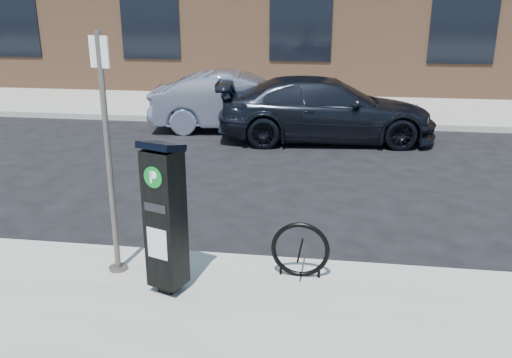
% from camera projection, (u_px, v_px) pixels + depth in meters
% --- Properties ---
extents(ground, '(120.00, 120.00, 0.00)m').
position_uv_depth(ground, '(231.00, 266.00, 6.80)').
color(ground, black).
rests_on(ground, ground).
extents(sidewalk_far, '(60.00, 12.00, 0.15)m').
position_uv_depth(sidewalk_far, '(303.00, 88.00, 19.91)').
color(sidewalk_far, gray).
rests_on(sidewalk_far, ground).
extents(curb_near, '(60.00, 0.12, 0.16)m').
position_uv_depth(curb_near, '(231.00, 261.00, 6.76)').
color(curb_near, '#9E9B93').
rests_on(curb_near, ground).
extents(curb_far, '(60.00, 0.12, 0.16)m').
position_uv_depth(curb_far, '(288.00, 123.00, 14.30)').
color(curb_far, '#9E9B93').
rests_on(curb_far, ground).
extents(parking_kiosk, '(0.48, 0.46, 1.70)m').
position_uv_depth(parking_kiosk, '(165.00, 216.00, 5.67)').
color(parking_kiosk, black).
rests_on(parking_kiosk, sidewalk_near).
extents(sign_pole, '(0.24, 0.22, 2.74)m').
position_uv_depth(sign_pole, '(109.00, 159.00, 5.98)').
color(sign_pole, '#5D5652').
rests_on(sign_pole, sidewalk_near).
extents(bike_rack, '(0.67, 0.07, 0.67)m').
position_uv_depth(bike_rack, '(300.00, 250.00, 6.15)').
color(bike_rack, black).
rests_on(bike_rack, sidewalk_near).
extents(car_silver, '(4.55, 2.09, 1.45)m').
position_uv_depth(car_silver, '(239.00, 101.00, 13.68)').
color(car_silver, '#8792AC').
rests_on(car_silver, ground).
extents(car_dark, '(5.22, 2.55, 1.46)m').
position_uv_depth(car_dark, '(326.00, 109.00, 12.65)').
color(car_dark, black).
rests_on(car_dark, ground).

